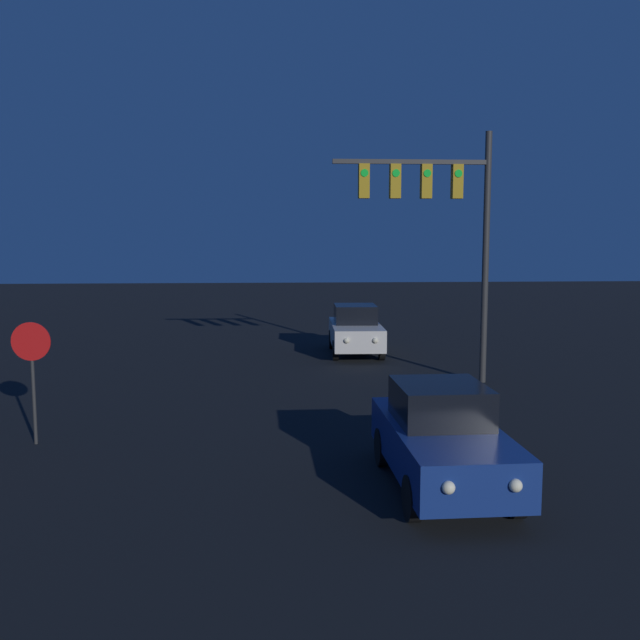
# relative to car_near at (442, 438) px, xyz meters

# --- Properties ---
(car_near) EXTENTS (1.75, 4.12, 1.66)m
(car_near) POSITION_rel_car_near_xyz_m (0.00, 0.00, 0.00)
(car_near) COLOR navy
(car_near) RESTS_ON ground_plane
(car_far) EXTENTS (1.79, 4.14, 1.66)m
(car_far) POSITION_rel_car_near_xyz_m (0.13, 13.08, 0.00)
(car_far) COLOR beige
(car_far) RESTS_ON ground_plane
(traffic_signal_mast) EXTENTS (4.26, 0.30, 6.78)m
(traffic_signal_mast) POSITION_rel_car_near_xyz_m (1.81, 8.13, 3.89)
(traffic_signal_mast) COLOR #2D2D2D
(traffic_signal_mast) RESTS_ON ground_plane
(stop_sign) EXTENTS (0.74, 0.07, 2.39)m
(stop_sign) POSITION_rel_car_near_xyz_m (-7.29, 2.90, 0.86)
(stop_sign) COLOR #2D2D2D
(stop_sign) RESTS_ON ground_plane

